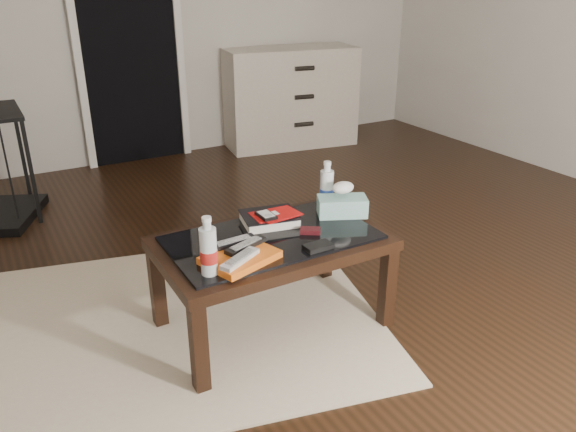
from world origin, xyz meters
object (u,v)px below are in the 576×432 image
at_px(water_bottle_right, 327,185).
at_px(textbook, 269,219).
at_px(water_bottle_left, 208,246).
at_px(dresser, 290,97).
at_px(tissue_box, 342,206).
at_px(coffee_table, 272,249).

bearing_deg(water_bottle_right, textbook, -175.18).
xyz_separation_m(textbook, water_bottle_left, (-0.42, -0.30, 0.10)).
bearing_deg(textbook, water_bottle_right, 16.43).
distance_m(dresser, tissue_box, 2.80).
xyz_separation_m(water_bottle_left, tissue_box, (0.77, 0.22, -0.07)).
xyz_separation_m(water_bottle_right, tissue_box, (0.01, -0.11, -0.07)).
relative_size(dresser, tissue_box, 5.49).
height_order(coffee_table, water_bottle_left, water_bottle_left).
xyz_separation_m(dresser, tissue_box, (-1.17, -2.54, 0.06)).
relative_size(textbook, tissue_box, 1.09).
xyz_separation_m(dresser, water_bottle_right, (-1.18, -2.43, 0.13)).
distance_m(textbook, water_bottle_right, 0.35).
bearing_deg(dresser, tissue_box, -105.77).
distance_m(water_bottle_left, tissue_box, 0.80).
xyz_separation_m(textbook, tissue_box, (0.35, -0.09, 0.02)).
relative_size(coffee_table, dresser, 0.79).
distance_m(water_bottle_left, water_bottle_right, 0.82).
bearing_deg(tissue_box, coffee_table, -148.71).
height_order(textbook, water_bottle_right, water_bottle_right).
distance_m(textbook, tissue_box, 0.36).
xyz_separation_m(dresser, water_bottle_left, (-1.94, -2.76, 0.13)).
relative_size(water_bottle_left, water_bottle_right, 1.00).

